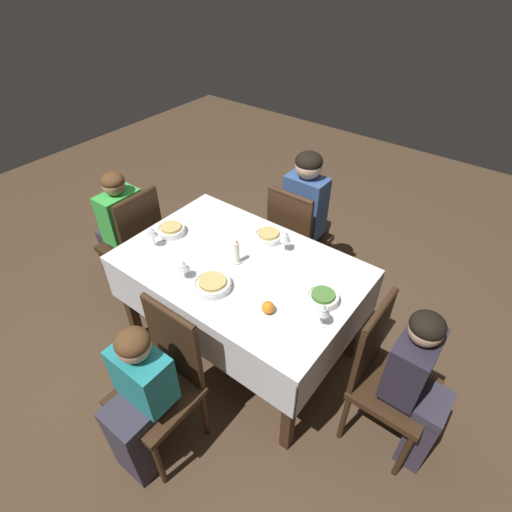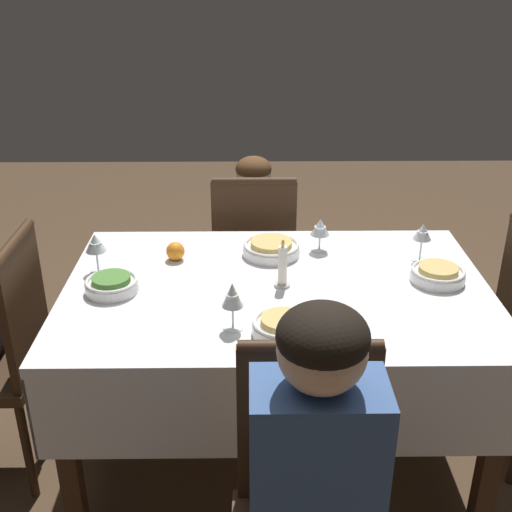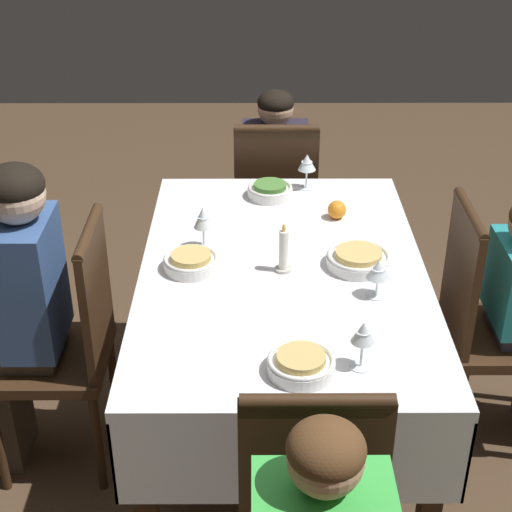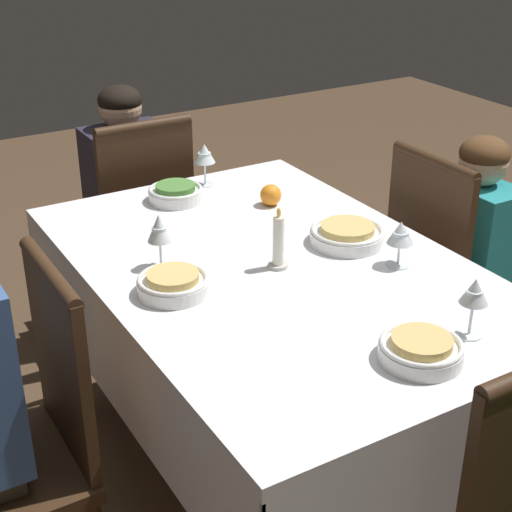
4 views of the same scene
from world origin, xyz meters
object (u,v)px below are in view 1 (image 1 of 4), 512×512
at_px(chair_south, 163,378).
at_px(wine_glass_south, 183,266).
at_px(dining_table, 240,276).
at_px(bowl_west, 171,230).
at_px(person_adult_denim, 308,212).
at_px(person_child_green, 120,227).
at_px(orange_fruit, 268,307).
at_px(chair_west, 135,241).
at_px(wine_glass_north, 285,237).
at_px(wine_glass_east, 323,310).
at_px(candle_centerpiece, 237,254).
at_px(bowl_south, 213,284).
at_px(person_child_dark, 417,386).
at_px(chair_east, 384,374).
at_px(wine_glass_west, 152,233).
at_px(person_child_teal, 137,400).
at_px(bowl_east, 323,297).
at_px(bowl_north, 269,236).
at_px(chair_north, 296,236).

xyz_separation_m(chair_south, wine_glass_south, (-0.25, 0.45, 0.34)).
distance_m(dining_table, bowl_west, 0.57).
distance_m(person_adult_denim, person_child_green, 1.44).
xyz_separation_m(dining_table, orange_fruit, (0.37, -0.21, 0.14)).
bearing_deg(person_child_green, chair_west, 90.00).
xyz_separation_m(wine_glass_north, wine_glass_east, (0.49, -0.39, -0.00)).
bearing_deg(orange_fruit, candle_centerpiece, 150.52).
relative_size(bowl_west, bowl_south, 0.87).
xyz_separation_m(dining_table, candle_centerpiece, (-0.02, 0.00, 0.17)).
height_order(wine_glass_east, candle_centerpiece, candle_centerpiece).
bearing_deg(candle_centerpiece, person_child_dark, -0.44).
height_order(person_child_dark, wine_glass_east, person_child_dark).
relative_size(wine_glass_south, candle_centerpiece, 0.74).
bearing_deg(chair_east, wine_glass_west, 97.17).
xyz_separation_m(chair_west, person_child_green, (-0.16, -0.00, 0.06)).
bearing_deg(wine_glass_north, person_child_teal, -93.49).
bearing_deg(wine_glass_south, person_child_dark, 12.08).
bearing_deg(bowl_east, bowl_north, 154.08).
distance_m(chair_west, person_child_green, 0.17).
distance_m(person_child_green, wine_glass_north, 1.37).
relative_size(person_child_dark, bowl_north, 5.60).
relative_size(chair_east, person_child_dark, 0.92).
bearing_deg(wine_glass_west, person_child_dark, 6.47).
relative_size(chair_east, bowl_east, 5.40).
xyz_separation_m(bowl_west, candle_centerpiece, (0.54, 0.03, 0.04)).
distance_m(person_child_green, wine_glass_east, 1.81).
bearing_deg(person_child_dark, person_child_green, 91.07).
relative_size(person_child_dark, wine_glass_south, 8.07).
bearing_deg(bowl_east, bowl_south, -152.36).
xyz_separation_m(person_child_green, bowl_south, (1.16, -0.20, 0.23)).
height_order(bowl_north, wine_glass_east, wine_glass_east).
xyz_separation_m(dining_table, chair_west, (-0.98, -0.05, -0.15)).
relative_size(chair_north, person_adult_denim, 0.82).
height_order(wine_glass_west, wine_glass_south, wine_glass_west).
height_order(person_adult_denim, bowl_west, person_adult_denim).
height_order(person_child_dark, orange_fruit, person_child_dark).
height_order(wine_glass_east, bowl_south, wine_glass_east).
height_order(bowl_west, bowl_south, same).
height_order(person_child_green, wine_glass_south, person_child_green).
bearing_deg(person_child_teal, chair_north, 94.44).
distance_m(chair_north, bowl_east, 0.97).
xyz_separation_m(chair_west, wine_glass_south, (0.81, -0.24, 0.34)).
bearing_deg(chair_south, person_child_green, 150.66).
distance_m(chair_west, bowl_east, 1.57).
bearing_deg(dining_table, chair_south, -84.36).
distance_m(bowl_west, bowl_east, 1.11).
distance_m(person_child_green, bowl_south, 1.20).
bearing_deg(chair_south, person_child_teal, -90.00).
relative_size(person_child_green, wine_glass_north, 6.83).
bearing_deg(candle_centerpiece, wine_glass_east, -10.36).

